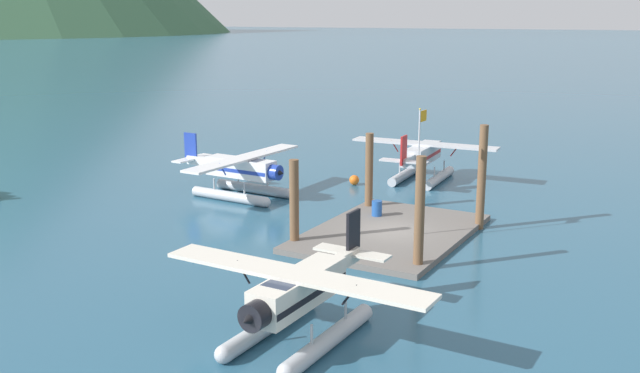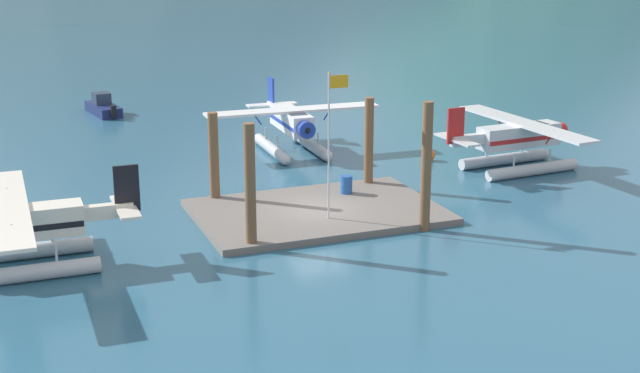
{
  "view_description": "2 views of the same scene",
  "coord_description": "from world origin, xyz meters",
  "px_view_note": "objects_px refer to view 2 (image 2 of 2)",
  "views": [
    {
      "loc": [
        -33.64,
        -14.68,
        11.41
      ],
      "look_at": [
        -0.32,
        4.1,
        2.28
      ],
      "focal_mm": 40.28,
      "sensor_mm": 36.0,
      "label": 1
    },
    {
      "loc": [
        -14.2,
        -36.48,
        12.8
      ],
      "look_at": [
        0.37,
        0.61,
        1.17
      ],
      "focal_mm": 49.74,
      "sensor_mm": 36.0,
      "label": 2
    }
  ],
  "objects_px": {
    "fuel_drum": "(346,184)",
    "mooring_buoy": "(429,155)",
    "seaplane_silver_stbd_fwd": "(519,142)",
    "seaplane_cream_port_aft": "(19,232)",
    "boat_navy_open_north": "(103,107)",
    "flagpole": "(331,129)",
    "seaplane_white_bow_right": "(292,126)"
  },
  "relations": [
    {
      "from": "fuel_drum",
      "to": "mooring_buoy",
      "type": "xyz_separation_m",
      "value": [
        7.35,
        5.13,
        -0.4
      ]
    },
    {
      "from": "seaplane_silver_stbd_fwd",
      "to": "seaplane_cream_port_aft",
      "type": "bearing_deg",
      "value": -167.89
    },
    {
      "from": "mooring_buoy",
      "to": "boat_navy_open_north",
      "type": "distance_m",
      "value": 25.64
    },
    {
      "from": "mooring_buoy",
      "to": "boat_navy_open_north",
      "type": "relative_size",
      "value": 0.14
    },
    {
      "from": "flagpole",
      "to": "fuel_drum",
      "type": "relative_size",
      "value": 7.51
    },
    {
      "from": "flagpole",
      "to": "seaplane_silver_stbd_fwd",
      "type": "distance_m",
      "value": 14.23
    },
    {
      "from": "fuel_drum",
      "to": "seaplane_silver_stbd_fwd",
      "type": "relative_size",
      "value": 0.08
    },
    {
      "from": "fuel_drum",
      "to": "seaplane_cream_port_aft",
      "type": "distance_m",
      "value": 16.02
    },
    {
      "from": "seaplane_silver_stbd_fwd",
      "to": "boat_navy_open_north",
      "type": "relative_size",
      "value": 2.15
    },
    {
      "from": "flagpole",
      "to": "seaplane_white_bow_right",
      "type": "bearing_deg",
      "value": 77.79
    },
    {
      "from": "mooring_buoy",
      "to": "seaplane_cream_port_aft",
      "type": "bearing_deg",
      "value": -157.94
    },
    {
      "from": "seaplane_white_bow_right",
      "to": "boat_navy_open_north",
      "type": "height_order",
      "value": "seaplane_white_bow_right"
    },
    {
      "from": "mooring_buoy",
      "to": "seaplane_white_bow_right",
      "type": "distance_m",
      "value": 8.27
    },
    {
      "from": "flagpole",
      "to": "fuel_drum",
      "type": "bearing_deg",
      "value": 56.9
    },
    {
      "from": "seaplane_silver_stbd_fwd",
      "to": "mooring_buoy",
      "type": "bearing_deg",
      "value": 134.87
    },
    {
      "from": "fuel_drum",
      "to": "mooring_buoy",
      "type": "distance_m",
      "value": 8.97
    },
    {
      "from": "seaplane_white_bow_right",
      "to": "boat_navy_open_north",
      "type": "xyz_separation_m",
      "value": [
        -8.79,
        15.7,
        -1.09
      ]
    },
    {
      "from": "seaplane_silver_stbd_fwd",
      "to": "seaplane_white_bow_right",
      "type": "bearing_deg",
      "value": 140.76
    },
    {
      "from": "flagpole",
      "to": "seaplane_cream_port_aft",
      "type": "xyz_separation_m",
      "value": [
        -13.3,
        -0.79,
        -2.79
      ]
    },
    {
      "from": "seaplane_white_bow_right",
      "to": "seaplane_cream_port_aft",
      "type": "relative_size",
      "value": 1.0
    },
    {
      "from": "seaplane_silver_stbd_fwd",
      "to": "boat_navy_open_north",
      "type": "distance_m",
      "value": 30.67
    },
    {
      "from": "mooring_buoy",
      "to": "seaplane_cream_port_aft",
      "type": "distance_m",
      "value": 24.64
    },
    {
      "from": "seaplane_silver_stbd_fwd",
      "to": "boat_navy_open_north",
      "type": "height_order",
      "value": "seaplane_silver_stbd_fwd"
    },
    {
      "from": "fuel_drum",
      "to": "boat_navy_open_north",
      "type": "distance_m",
      "value": 26.85
    },
    {
      "from": "fuel_drum",
      "to": "seaplane_white_bow_right",
      "type": "xyz_separation_m",
      "value": [
        0.7,
        9.89,
        0.84
      ]
    },
    {
      "from": "fuel_drum",
      "to": "seaplane_white_bow_right",
      "type": "distance_m",
      "value": 9.95
    },
    {
      "from": "fuel_drum",
      "to": "seaplane_silver_stbd_fwd",
      "type": "xyz_separation_m",
      "value": [
        10.91,
        1.55,
        0.84
      ]
    },
    {
      "from": "seaplane_silver_stbd_fwd",
      "to": "fuel_drum",
      "type": "bearing_deg",
      "value": -171.91
    },
    {
      "from": "flagpole",
      "to": "seaplane_white_bow_right",
      "type": "height_order",
      "value": "flagpole"
    },
    {
      "from": "flagpole",
      "to": "mooring_buoy",
      "type": "height_order",
      "value": "flagpole"
    },
    {
      "from": "mooring_buoy",
      "to": "seaplane_white_bow_right",
      "type": "height_order",
      "value": "seaplane_white_bow_right"
    },
    {
      "from": "seaplane_cream_port_aft",
      "to": "seaplane_silver_stbd_fwd",
      "type": "distance_m",
      "value": 26.97
    }
  ]
}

